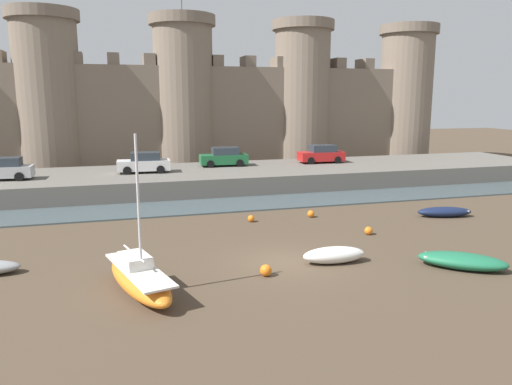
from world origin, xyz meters
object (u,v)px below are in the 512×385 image
Objects in this scene: rowboat_foreground_left at (334,255)px; mooring_buoy_off_centre at (311,214)px; car_quay_east at (224,157)px; sailboat_foreground_centre at (139,278)px; mooring_buoy_near_shore at (369,231)px; mooring_buoy_mid_mud at (266,270)px; car_quay_west at (3,169)px; rowboat_near_channel_right at (445,212)px; mooring_buoy_near_channel at (251,219)px; car_quay_centre_east at (144,163)px; car_quay_centre_west at (322,154)px; rowboat_foreground_right at (462,260)px.

mooring_buoy_off_centre is (2.33, 8.37, -0.17)m from rowboat_foreground_left.
rowboat_foreground_left is 0.72× the size of car_quay_east.
sailboat_foreground_centre is 13.69× the size of mooring_buoy_near_shore.
mooring_buoy_near_shore is (7.31, 4.54, -0.03)m from mooring_buoy_mid_mud.
car_quay_east is 1.00× the size of car_quay_west.
car_quay_east is (-10.56, 16.13, 1.94)m from rowboat_near_channel_right.
mooring_buoy_near_channel is (-12.04, 2.13, -0.12)m from rowboat_near_channel_right.
car_quay_centre_east is 16.02m from car_quay_centre_west.
rowboat_foreground_right is 12.50m from mooring_buoy_near_channel.
mooring_buoy_mid_mud is 0.12× the size of car_quay_west.
mooring_buoy_near_channel is at bearing 100.81° from rowboat_foreground_left.
car_quay_centre_east is (-6.92, -1.97, 0.00)m from car_quay_east.
rowboat_near_channel_right is at bearing 20.66° from sailboat_foreground_centre.
rowboat_foreground_left reaches higher than mooring_buoy_near_channel.
mooring_buoy_near_channel is 9.26m from mooring_buoy_mid_mud.
rowboat_near_channel_right is at bearing -15.17° from mooring_buoy_off_centre.
rowboat_foreground_left is 6.68× the size of mooring_buoy_near_shore.
sailboat_foreground_centre is 20.47m from rowboat_near_channel_right.
mooring_buoy_near_shore is (-6.63, -2.39, -0.11)m from rowboat_near_channel_right.
rowboat_foreground_right is 8.66× the size of mooring_buoy_off_centre.
mooring_buoy_near_shore is at bearing -56.75° from car_quay_centre_east.
sailboat_foreground_centre is at bearing -159.34° from rowboat_near_channel_right.
mooring_buoy_near_channel is at bearing 169.96° from rowboat_near_channel_right.
sailboat_foreground_centre is at bearing -94.48° from car_quay_centre_east.
rowboat_foreground_left is 26.05m from car_quay_west.
car_quay_centre_west is at bearing 61.34° from mooring_buoy_mid_mud.
car_quay_centre_west is at bearing 52.53° from sailboat_foreground_centre.
rowboat_foreground_right is 8.71m from mooring_buoy_mid_mud.
sailboat_foreground_centre reaches higher than mooring_buoy_off_centre.
mooring_buoy_near_channel is 17.33m from car_quay_centre_west.
car_quay_west is at bearing 142.92° from mooring_buoy_near_shore.
rowboat_foreground_right is at bearing -57.72° from mooring_buoy_near_channel.
mooring_buoy_mid_mud is 24.55m from car_quay_west.
mooring_buoy_near_shore is 19.04m from car_quay_east.
mooring_buoy_mid_mud reaches higher than mooring_buoy_off_centre.
rowboat_foreground_left is 8.69m from mooring_buoy_off_centre.
car_quay_centre_west is (8.92, 21.93, 1.88)m from rowboat_foreground_left.
mooring_buoy_near_channel is at bearing 78.15° from mooring_buoy_mid_mud.
sailboat_foreground_centre reaches higher than mooring_buoy_near_channel.
mooring_buoy_near_channel is 0.10× the size of car_quay_east.
car_quay_east is at bearing 9.11° from car_quay_west.
rowboat_near_channel_right is at bearing -25.96° from car_quay_west.
car_quay_west reaches higher than mooring_buoy_mid_mud.
car_quay_east is at bearing 101.93° from rowboat_foreground_right.
mooring_buoy_mid_mud is 0.12× the size of car_quay_centre_east.
mooring_buoy_off_centre reaches higher than mooring_buoy_near_channel.
car_quay_centre_west is at bearing 5.72° from car_quay_centre_east.
rowboat_foreground_left is at bearing 12.37° from mooring_buoy_mid_mud.
sailboat_foreground_centre is 24.94m from car_quay_east.
car_quay_centre_west is (9.02, -0.37, 0.00)m from car_quay_east.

